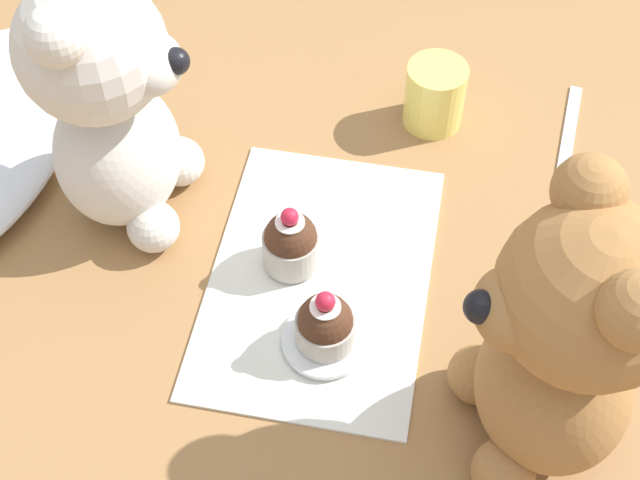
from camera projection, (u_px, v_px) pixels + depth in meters
ground_plane at (320, 279)px, 0.77m from camera, size 4.00×4.00×0.00m
knitted_placemat at (320, 277)px, 0.77m from camera, size 0.28×0.19×0.01m
teddy_bear_cream at (109, 104)px, 0.72m from camera, size 0.13×0.14×0.25m
teddy_bear_tan at (565, 344)px, 0.58m from camera, size 0.15×0.15×0.26m
cupcake_near_cream_bear at (291, 242)px, 0.76m from camera, size 0.05×0.05×0.07m
saucer_plate at (325, 340)px, 0.73m from camera, size 0.07×0.07×0.01m
cupcake_near_tan_bear at (325, 324)px, 0.71m from camera, size 0.05×0.05×0.06m
juice_glass at (435, 95)px, 0.86m from camera, size 0.06×0.06×0.07m
teaspoon at (569, 134)px, 0.87m from camera, size 0.14×0.02×0.01m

